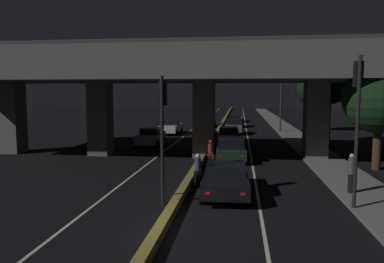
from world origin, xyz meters
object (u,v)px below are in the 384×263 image
(car_grey_fourth, at_px, (233,127))
(car_dark_green_third_oncoming, at_px, (207,121))
(car_dark_green_second, at_px, (231,149))
(car_black_lead, at_px, (226,178))
(car_white_second_oncoming, at_px, (171,127))
(car_dark_blue_fifth, at_px, (236,121))
(pedestrian_on_sidewalk, at_px, (351,173))
(street_lamp, at_px, (278,90))
(motorcycle_red_filtering_mid, at_px, (211,153))
(traffic_light_left_of_median, at_px, (163,117))
(car_black_third, at_px, (229,135))
(car_white_sixth, at_px, (236,117))
(motorcycle_black_filtering_near, at_px, (198,171))
(motorcycle_blue_filtering_far, at_px, (216,140))
(traffic_light_right_of_median, at_px, (357,107))
(car_silver_lead_oncoming, at_px, (151,137))

(car_grey_fourth, bearing_deg, car_dark_green_third_oncoming, 23.00)
(car_dark_green_second, bearing_deg, car_black_lead, 177.11)
(car_dark_green_third_oncoming, bearing_deg, car_white_second_oncoming, -16.38)
(car_dark_green_second, relative_size, car_dark_blue_fifth, 1.00)
(pedestrian_on_sidewalk, bearing_deg, street_lamp, 91.42)
(car_dark_blue_fifth, bearing_deg, motorcycle_red_filtering_mid, 178.95)
(car_dark_green_second, xyz_separation_m, car_white_second_oncoming, (-6.80, 15.16, -0.03))
(traffic_light_left_of_median, bearing_deg, car_black_third, 83.53)
(car_white_sixth, bearing_deg, motorcycle_black_filtering_near, 179.95)
(street_lamp, height_order, car_white_sixth, street_lamp)
(car_black_third, relative_size, motorcycle_blue_filtering_far, 2.21)
(car_dark_green_third_oncoming, distance_m, pedestrian_on_sidewalk, 33.23)
(car_black_lead, height_order, car_dark_green_second, car_dark_green_second)
(car_grey_fourth, xyz_separation_m, car_dark_blue_fifth, (0.13, 8.40, 0.00))
(street_lamp, distance_m, car_white_sixth, 16.11)
(car_white_second_oncoming, bearing_deg, motorcycle_black_filtering_near, 14.12)
(traffic_light_right_of_median, relative_size, motorcycle_blue_filtering_far, 3.15)
(car_dark_green_second, xyz_separation_m, car_black_third, (-0.38, 8.40, -0.02))
(traffic_light_left_of_median, relative_size, traffic_light_right_of_median, 0.88)
(motorcycle_blue_filtering_far, bearing_deg, traffic_light_left_of_median, 176.09)
(car_dark_green_second, height_order, car_dark_blue_fifth, car_dark_blue_fifth)
(car_grey_fourth, height_order, motorcycle_black_filtering_near, car_grey_fourth)
(car_dark_green_third_oncoming, bearing_deg, car_grey_fourth, 26.67)
(car_dark_green_second, relative_size, pedestrian_on_sidewalk, 2.36)
(traffic_light_left_of_median, xyz_separation_m, car_black_third, (2.07, 18.30, -2.70))
(car_black_third, xyz_separation_m, car_silver_lead_oncoming, (-6.41, -2.43, 0.02))
(motorcycle_blue_filtering_far, bearing_deg, motorcycle_red_filtering_mid, -179.34)
(traffic_light_right_of_median, height_order, street_lamp, street_lamp)
(motorcycle_black_filtering_near, xyz_separation_m, motorcycle_red_filtering_mid, (0.16, 5.83, -0.02))
(car_black_third, bearing_deg, motorcycle_red_filtering_mid, 173.40)
(car_dark_blue_fifth, xyz_separation_m, motorcycle_red_filtering_mid, (-1.29, -25.25, -0.20))
(car_dark_blue_fifth, distance_m, motorcycle_black_filtering_near, 31.10)
(traffic_light_left_of_median, relative_size, motorcycle_red_filtering_mid, 2.68)
(motorcycle_black_filtering_near, xyz_separation_m, pedestrian_on_sidewalk, (6.78, -1.29, 0.38))
(car_black_third, distance_m, car_silver_lead_oncoming, 6.86)
(car_dark_green_third_oncoming, bearing_deg, car_dark_blue_fifth, 98.62)
(car_dark_green_second, height_order, motorcycle_black_filtering_near, car_dark_green_second)
(traffic_light_left_of_median, relative_size, motorcycle_black_filtering_near, 2.58)
(car_black_third, xyz_separation_m, car_white_sixth, (0.44, 24.92, -0.07))
(car_dark_blue_fifth, xyz_separation_m, car_white_second_oncoming, (-6.82, -9.40, -0.05))
(street_lamp, bearing_deg, motorcycle_black_filtering_near, -103.81)
(car_dark_green_third_oncoming, bearing_deg, car_black_third, 14.53)
(car_grey_fourth, bearing_deg, car_white_sixth, -1.44)
(motorcycle_black_filtering_near, bearing_deg, car_white_second_oncoming, 15.88)
(car_dark_blue_fifth, relative_size, motorcycle_black_filtering_near, 2.05)
(car_white_sixth, xyz_separation_m, pedestrian_on_sidewalk, (5.29, -41.13, 0.31))
(car_dark_green_third_oncoming, distance_m, motorcycle_red_filtering_mid, 24.98)
(traffic_light_left_of_median, height_order, car_black_third, traffic_light_left_of_median)
(car_dark_green_third_oncoming, bearing_deg, car_dark_green_second, 11.39)
(street_lamp, relative_size, car_dark_green_second, 1.96)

